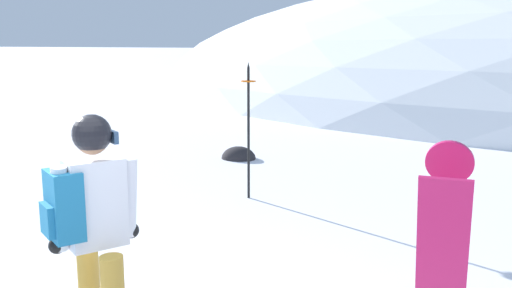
# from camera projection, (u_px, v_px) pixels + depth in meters

# --- Properties ---
(snowboarder_main) EXTENTS (1.57, 1.15, 1.71)m
(snowboarder_main) POSITION_uv_depth(u_px,v_px,m) (93.00, 235.00, 3.65)
(snowboarder_main) COLOR orange
(snowboarder_main) RESTS_ON ground
(spare_snowboard) EXTENTS (0.28, 0.48, 1.60)m
(spare_snowboard) POSITION_uv_depth(u_px,v_px,m) (441.00, 277.00, 3.26)
(spare_snowboard) COLOR #D11E5B
(spare_snowboard) RESTS_ON ground
(piste_marker_near) EXTENTS (0.20, 0.20, 1.89)m
(piste_marker_near) POSITION_uv_depth(u_px,v_px,m) (249.00, 122.00, 7.62)
(piste_marker_near) COLOR black
(piste_marker_near) RESTS_ON ground
(rock_dark) EXTENTS (0.65, 0.56, 0.46)m
(rock_dark) POSITION_uv_depth(u_px,v_px,m) (239.00, 159.00, 10.41)
(rock_dark) COLOR #282628
(rock_dark) RESTS_ON ground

